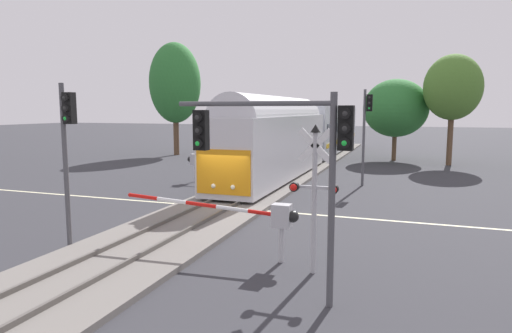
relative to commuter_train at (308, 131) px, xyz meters
The scene contains 13 objects.
ground_plane 18.28m from the commuter_train, 90.01° to the right, with size 220.00×220.00×0.00m, color #333338.
road_centre_stripe 18.28m from the commuter_train, 90.01° to the right, with size 44.00×0.20×0.01m.
railway_track 18.27m from the commuter_train, 90.01° to the right, with size 4.40×80.00×0.32m.
commuter_train is the anchor object (origin of this frame).
crossing_gate_near 24.80m from the commuter_train, 80.60° to the right, with size 5.95×0.40×1.81m.
crossing_signal_mast 25.68m from the commuter_train, 76.92° to the right, with size 1.36×0.44×4.21m.
crossing_gate_far 12.50m from the commuter_train, 109.56° to the right, with size 5.45×0.40×1.88m.
traffic_signal_median 25.65m from the commuter_train, 94.83° to the right, with size 0.53×0.38×5.46m.
traffic_signal_far_side 11.31m from the commuter_train, 59.41° to the right, with size 0.53×0.38×5.81m.
traffic_signal_near_right 27.56m from the commuter_train, 78.48° to the right, with size 4.32×0.38×5.00m.
elm_centre_background 8.82m from the commuter_train, 36.81° to the left, with size 5.76×5.76×7.35m.
oak_far_right 12.29m from the commuter_train, 14.69° to the left, with size 4.61×4.61×9.11m.
pine_left_background 15.37m from the commuter_train, 168.32° to the left, with size 5.15×5.15×11.31m.
Camera 1 is at (8.28, -18.81, 4.61)m, focal length 30.93 mm.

